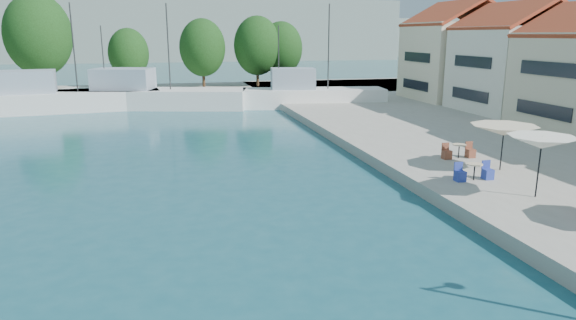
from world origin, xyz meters
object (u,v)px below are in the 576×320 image
object	(u,v)px
trawler_03	(148,97)
umbrella_white	(542,142)
trawler_04	(310,96)
trawler_02	(52,100)
umbrella_cream	(504,130)

from	to	relation	value
trawler_03	umbrella_white	bearing A→B (deg)	-50.86
trawler_03	trawler_04	size ratio (longest dim) A/B	1.31
trawler_02	umbrella_white	world-z (taller)	trawler_02
trawler_03	umbrella_white	world-z (taller)	trawler_03
trawler_02	umbrella_cream	bearing A→B (deg)	-56.86
trawler_03	umbrella_cream	xyz separation A→B (m)	(17.13, -30.84, 1.48)
umbrella_white	umbrella_cream	xyz separation A→B (m)	(1.27, 4.05, -0.30)
trawler_03	trawler_04	xyz separation A→B (m)	(15.53, -3.21, 0.00)
umbrella_white	trawler_04	bearing A→B (deg)	90.59
trawler_02	umbrella_cream	xyz separation A→B (m)	(25.72, -30.48, 1.48)
trawler_02	umbrella_white	bearing A→B (deg)	-61.71
trawler_02	trawler_03	world-z (taller)	same
umbrella_white	trawler_02	bearing A→B (deg)	125.30
trawler_03	trawler_04	distance (m)	15.86
trawler_03	umbrella_cream	bearing A→B (deg)	-46.26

